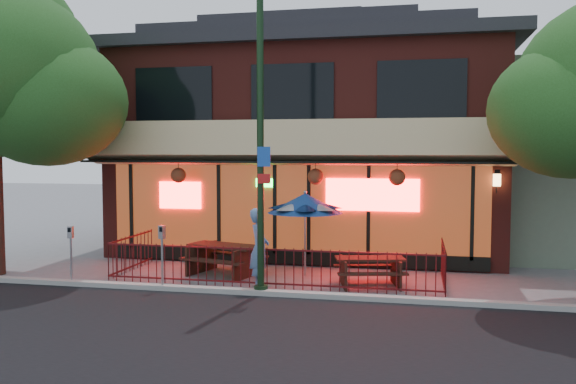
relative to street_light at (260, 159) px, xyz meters
name	(u,v)px	position (x,y,z in m)	size (l,w,h in m)	color
ground	(265,290)	(0.00, 0.40, -3.15)	(80.00, 80.00, 0.00)	gray
asphalt_street	(162,384)	(0.00, -5.60, -3.15)	(80.00, 11.00, 0.00)	black
curb	(260,292)	(0.00, -0.10, -3.09)	(80.00, 0.25, 0.12)	#999993
restaurant_building	(315,128)	(0.00, 7.51, 0.98)	(12.96, 9.49, 8.05)	maroon
patio_fence	(270,260)	(0.00, 0.91, -2.52)	(8.44, 2.62, 1.00)	#511114
street_light	(260,159)	(0.00, 0.00, 0.00)	(0.43, 0.32, 7.00)	black
picnic_table_left	(224,255)	(-1.51, 1.90, -2.61)	(2.26, 1.95, 0.82)	#351C13
picnic_table_right	(370,267)	(2.42, 1.35, -2.68)	(1.92, 1.63, 0.72)	#361A13
patio_umbrella	(305,203)	(0.63, 2.25, -1.20)	(2.00, 1.99, 2.28)	gray
pedestrian	(259,249)	(-0.17, 0.50, -2.17)	(0.72, 0.47, 1.96)	#5579AB
parking_meter_near	(162,246)	(-2.42, -0.08, -2.10)	(0.17, 0.15, 1.55)	#92959A
parking_meter_far	(71,245)	(-4.89, 0.00, -2.16)	(0.14, 0.12, 1.46)	#92939A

